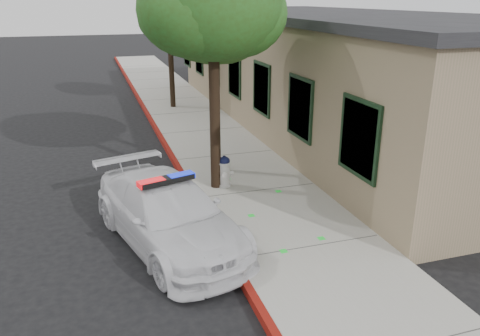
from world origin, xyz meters
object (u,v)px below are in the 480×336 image
object	(u,v)px
street_tree_near	(213,6)
street_tree_far	(170,19)
street_tree_mid	(214,22)
clapboard_building	(330,70)
fire_hydrant	(224,171)
police_car	(168,213)

from	to	relation	value
street_tree_near	street_tree_far	world-z (taller)	street_tree_near
street_tree_mid	street_tree_far	size ratio (longest dim) A/B	1.07
clapboard_building	fire_hydrant	bearing A→B (deg)	-136.60
fire_hydrant	street_tree_mid	xyz separation A→B (m)	(0.12, 1.25, 3.60)
police_car	fire_hydrant	size ratio (longest dim) A/B	5.99
street_tree_near	fire_hydrant	bearing A→B (deg)	-9.89
street_tree_near	street_tree_mid	size ratio (longest dim) A/B	1.11
clapboard_building	street_tree_far	distance (m)	7.08
fire_hydrant	street_tree_mid	distance (m)	3.81
fire_hydrant	street_tree_near	distance (m)	4.01
clapboard_building	police_car	xyz separation A→B (m)	(-7.60, -7.75, -1.46)
fire_hydrant	street_tree_near	xyz separation A→B (m)	(-0.20, 0.04, 4.01)
fire_hydrant	police_car	bearing A→B (deg)	-115.54
clapboard_building	fire_hydrant	world-z (taller)	clapboard_building
clapboard_building	police_car	distance (m)	10.95
clapboard_building	street_tree_far	xyz separation A→B (m)	(-5.35, 4.28, 1.76)
street_tree_near	street_tree_far	size ratio (longest dim) A/B	1.19
street_tree_near	street_tree_far	xyz separation A→B (m)	(0.63, 9.71, -0.68)
police_car	street_tree_mid	world-z (taller)	street_tree_mid
police_car	street_tree_mid	bearing A→B (deg)	45.61
police_car	street_tree_near	bearing A→B (deg)	39.57
clapboard_building	street_tree_mid	size ratio (longest dim) A/B	3.93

